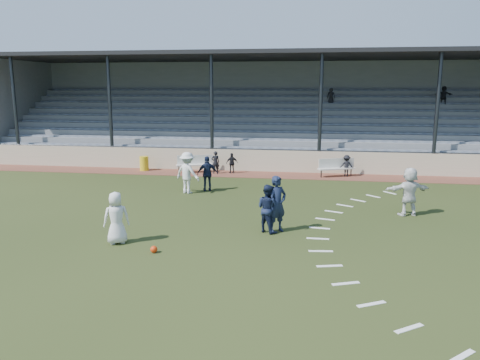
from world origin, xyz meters
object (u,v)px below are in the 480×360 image
football (154,249)px  player_white_lead (116,218)px  player_navy_lead (277,204)px  bench_left (195,162)px  trash_bin (144,163)px  bench_right (336,166)px

football → player_white_lead: player_white_lead is taller
player_white_lead → player_navy_lead: player_navy_lead is taller
bench_left → trash_bin: size_ratio=2.52×
trash_bin → player_white_lead: 12.61m
bench_left → player_white_lead: size_ratio=1.26×
bench_right → football: (-5.73, -12.57, -0.48)m
football → player_white_lead: size_ratio=0.13×
bench_left → bench_right: size_ratio=1.00×
player_white_lead → player_navy_lead: bearing=173.4°
player_navy_lead → trash_bin: bearing=84.7°
player_white_lead → player_navy_lead: (4.71, 1.88, 0.13)m
bench_right → player_navy_lead: (-2.38, -10.05, 0.35)m
bench_left → player_white_lead: (0.58, -11.98, 0.21)m
football → player_navy_lead: bearing=37.0°
trash_bin → football: size_ratio=3.92×
bench_right → player_navy_lead: 10.33m
bench_right → football: bench_right is taller
bench_left → bench_right: (7.68, -0.05, 0.00)m
trash_bin → player_navy_lead: size_ratio=0.43×
bench_right → player_navy_lead: size_ratio=1.07×
player_navy_lead → bench_left: bearing=73.4°
bench_left → football: (1.95, -12.61, -0.48)m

